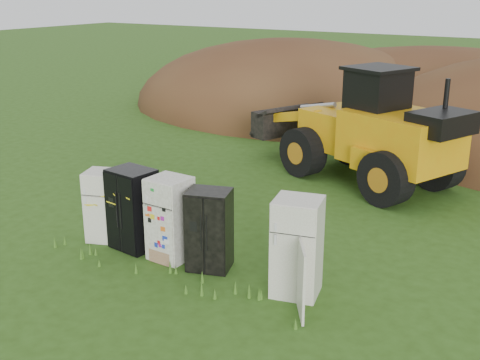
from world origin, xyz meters
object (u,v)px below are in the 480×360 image
object	(u,v)px
fridge_sticker	(170,219)
wheel_loader	(353,122)
fridge_dark_mid	(209,230)
fridge_leftmost	(104,206)
fridge_open_door	(297,247)
fridge_black_side	(133,209)

from	to	relation	value
fridge_sticker	wheel_loader	bearing A→B (deg)	83.94
fridge_dark_mid	fridge_leftmost	bearing A→B (deg)	163.08
fridge_open_door	wheel_loader	distance (m)	7.46
fridge_sticker	fridge_dark_mid	distance (m)	0.93
fridge_dark_mid	wheel_loader	bearing A→B (deg)	71.26
fridge_black_side	fridge_sticker	world-z (taller)	fridge_black_side
fridge_dark_mid	wheel_loader	size ratio (longest dim) A/B	0.24
fridge_black_side	fridge_sticker	xyz separation A→B (m)	(1.01, -0.01, -0.01)
fridge_sticker	fridge_open_door	distance (m)	2.87
fridge_dark_mid	fridge_black_side	bearing A→B (deg)	163.31
fridge_black_side	wheel_loader	size ratio (longest dim) A/B	0.26
fridge_black_side	fridge_dark_mid	bearing A→B (deg)	7.83
fridge_black_side	wheel_loader	bearing A→B (deg)	80.79
fridge_dark_mid	fridge_open_door	bearing A→B (deg)	-18.82
fridge_leftmost	fridge_black_side	world-z (taller)	fridge_black_side
fridge_sticker	fridge_dark_mid	world-z (taller)	fridge_sticker
fridge_open_door	wheel_loader	world-z (taller)	wheel_loader
fridge_sticker	fridge_dark_mid	xyz separation A→B (m)	(0.93, 0.05, -0.06)
fridge_leftmost	fridge_sticker	bearing A→B (deg)	-20.95
fridge_dark_mid	wheel_loader	distance (m)	7.21
fridge_black_side	wheel_loader	xyz separation A→B (m)	(2.02, 7.21, 0.78)
fridge_black_side	fridge_leftmost	bearing A→B (deg)	-172.91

